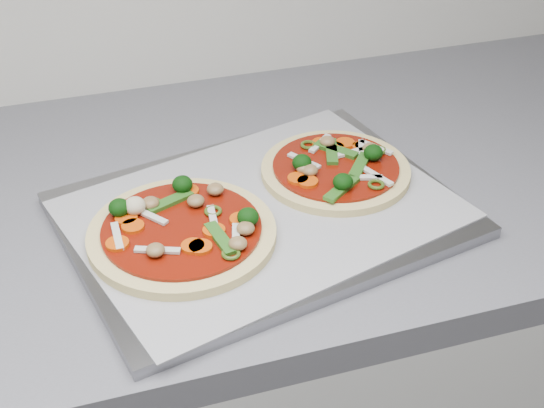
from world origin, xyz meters
name	(u,v)px	position (x,y,z in m)	size (l,w,h in m)	color
base_cabinet	(536,352)	(0.00, 1.30, 0.43)	(3.60, 0.60, 0.86)	silver
baking_tray	(262,215)	(-0.53, 1.22, 0.91)	(0.44, 0.32, 0.01)	gray
parchment	(262,209)	(-0.53, 1.22, 0.92)	(0.42, 0.30, 0.00)	#95959A
pizza_left	(182,230)	(-0.63, 1.19, 0.93)	(0.26, 0.26, 0.04)	tan
pizza_right	(336,168)	(-0.42, 1.26, 0.93)	(0.20, 0.20, 0.03)	tan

